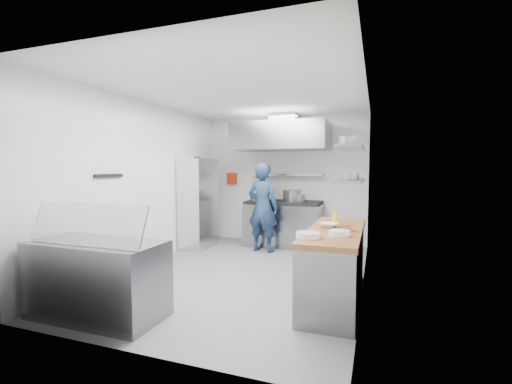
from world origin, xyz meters
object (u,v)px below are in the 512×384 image
at_px(gas_range, 284,225).
at_px(chef, 263,207).
at_px(wire_rack, 199,203).
at_px(display_case, 98,279).

distance_m(gas_range, chef, 0.80).
bearing_deg(chef, gas_range, -105.29).
relative_size(chef, wire_rack, 0.95).
relative_size(chef, display_case, 1.17).
relative_size(gas_range, chef, 0.91).
xyz_separation_m(gas_range, display_case, (-1.06, -4.10, -0.03)).
bearing_deg(display_case, gas_range, 75.56).
xyz_separation_m(wire_rack, display_case, (0.57, -3.35, -0.50)).
distance_m(chef, display_case, 3.59).
relative_size(gas_range, display_case, 1.07).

